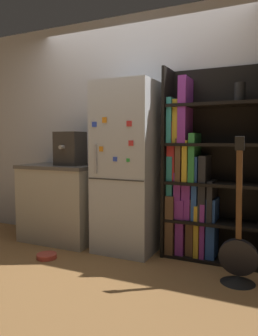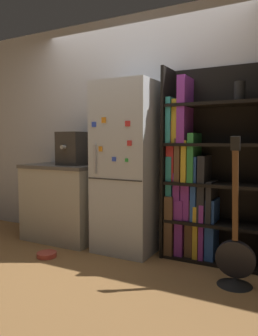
# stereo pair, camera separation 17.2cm
# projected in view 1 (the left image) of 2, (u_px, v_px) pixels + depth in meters

# --- Properties ---
(ground_plane) EXTENTS (16.00, 16.00, 0.00)m
(ground_plane) POSITION_uv_depth(u_px,v_px,m) (120.00, 255.00, 3.42)
(ground_plane) COLOR #A87542
(wall_back) EXTENTS (8.00, 0.05, 2.60)m
(wall_back) POSITION_uv_depth(u_px,v_px,m) (139.00, 131.00, 3.74)
(wall_back) COLOR silver
(wall_back) RESTS_ON ground_plane
(refrigerator) EXTENTS (0.63, 0.58, 1.80)m
(refrigerator) POSITION_uv_depth(u_px,v_px,m) (127.00, 168.00, 3.50)
(refrigerator) COLOR silver
(refrigerator) RESTS_ON ground_plane
(bookshelf) EXTENTS (0.97, 0.35, 1.92)m
(bookshelf) POSITION_uv_depth(u_px,v_px,m) (200.00, 179.00, 3.30)
(bookshelf) COLOR black
(bookshelf) RESTS_ON ground_plane
(kitchen_counter) EXTENTS (0.91, 0.59, 0.91)m
(kitchen_counter) POSITION_uv_depth(u_px,v_px,m) (61.00, 203.00, 3.90)
(kitchen_counter) COLOR #BCB7A8
(kitchen_counter) RESTS_ON ground_plane
(espresso_machine) EXTENTS (0.29, 0.32, 0.38)m
(espresso_machine) POSITION_uv_depth(u_px,v_px,m) (70.00, 149.00, 3.76)
(espresso_machine) COLOR #38332D
(espresso_machine) RESTS_ON kitchen_counter
(guitar) EXTENTS (0.32, 0.29, 1.22)m
(guitar) POSITION_uv_depth(u_px,v_px,m) (238.00, 263.00, 2.73)
(guitar) COLOR black
(guitar) RESTS_ON ground_plane
(pet_bowl) EXTENTS (0.20, 0.20, 0.05)m
(pet_bowl) POSITION_uv_depth(u_px,v_px,m) (47.00, 256.00, 3.31)
(pet_bowl) COLOR #D84C3F
(pet_bowl) RESTS_ON ground_plane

